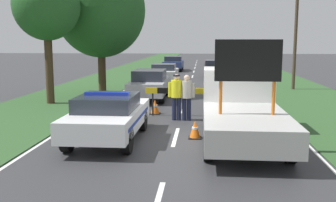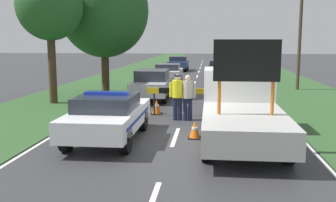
# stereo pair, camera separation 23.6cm
# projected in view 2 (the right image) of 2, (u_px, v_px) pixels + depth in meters

# --- Properties ---
(ground_plane) EXTENTS (160.00, 160.00, 0.00)m
(ground_plane) POSITION_uv_depth(u_px,v_px,m) (175.00, 139.00, 12.31)
(ground_plane) COLOR #333335
(lane_markings) EXTENTS (8.01, 69.51, 0.01)m
(lane_markings) POSITION_uv_depth(u_px,v_px,m) (195.00, 81.00, 29.48)
(lane_markings) COLOR silver
(lane_markings) RESTS_ON ground
(grass_verge_left) EXTENTS (4.93, 120.00, 0.03)m
(grass_verge_left) POSITION_uv_depth(u_px,v_px,m) (118.00, 77.00, 32.64)
(grass_verge_left) COLOR #2D5128
(grass_verge_left) RESTS_ON ground
(grass_verge_right) EXTENTS (4.93, 120.00, 0.03)m
(grass_verge_right) POSITION_uv_depth(u_px,v_px,m) (278.00, 79.00, 31.28)
(grass_verge_right) COLOR #2D5128
(grass_verge_right) RESTS_ON ground
(police_car) EXTENTS (1.92, 4.59, 1.52)m
(police_car) POSITION_uv_depth(u_px,v_px,m) (108.00, 115.00, 12.07)
(police_car) COLOR white
(police_car) RESTS_ON ground
(work_truck) EXTENTS (2.29, 5.92, 3.08)m
(work_truck) POSITION_uv_depth(u_px,v_px,m) (241.00, 107.00, 12.13)
(work_truck) COLOR white
(work_truck) RESTS_ON ground
(road_barrier) EXTENTS (2.91, 0.08, 1.15)m
(road_barrier) POSITION_uv_depth(u_px,v_px,m) (183.00, 93.00, 15.89)
(road_barrier) COLOR black
(road_barrier) RESTS_ON ground
(police_officer) EXTENTS (0.64, 0.41, 1.78)m
(police_officer) POSITION_uv_depth(u_px,v_px,m) (178.00, 93.00, 15.03)
(police_officer) COLOR #191E38
(police_officer) RESTS_ON ground
(pedestrian_civilian) EXTENTS (0.63, 0.40, 1.76)m
(pedestrian_civilian) POSITION_uv_depth(u_px,v_px,m) (188.00, 94.00, 14.97)
(pedestrian_civilian) COLOR #191E38
(pedestrian_civilian) RESTS_ON ground
(traffic_cone_near_police) EXTENTS (0.39, 0.39, 0.54)m
(traffic_cone_near_police) POSITION_uv_depth(u_px,v_px,m) (119.00, 115.00, 14.77)
(traffic_cone_near_police) COLOR black
(traffic_cone_near_police) RESTS_ON ground
(traffic_cone_centre_front) EXTENTS (0.44, 0.44, 0.61)m
(traffic_cone_centre_front) POSITION_uv_depth(u_px,v_px,m) (157.00, 107.00, 16.45)
(traffic_cone_centre_front) COLOR black
(traffic_cone_centre_front) RESTS_ON ground
(traffic_cone_near_truck) EXTENTS (0.41, 0.41, 0.56)m
(traffic_cone_near_truck) POSITION_uv_depth(u_px,v_px,m) (195.00, 130.00, 12.34)
(traffic_cone_near_truck) COLOR black
(traffic_cone_near_truck) RESTS_ON ground
(queued_car_sedan_silver) EXTENTS (1.79, 4.58, 1.54)m
(queued_car_sedan_silver) POSITION_uv_depth(u_px,v_px,m) (153.00, 84.00, 20.56)
(queued_car_sedan_silver) COLOR #B2B2B7
(queued_car_sedan_silver) RESTS_ON ground
(queued_car_van_white) EXTENTS (1.78, 3.95, 1.44)m
(queued_car_van_white) POSITION_uv_depth(u_px,v_px,m) (168.00, 74.00, 27.51)
(queued_car_van_white) COLOR silver
(queued_car_van_white) RESTS_ON ground
(queued_car_sedan_black) EXTENTS (1.75, 4.18, 1.45)m
(queued_car_sedan_black) POSITION_uv_depth(u_px,v_px,m) (219.00, 68.00, 32.41)
(queued_car_sedan_black) COLOR black
(queued_car_sedan_black) RESTS_ON ground
(queued_car_hatch_blue) EXTENTS (1.89, 4.39, 1.47)m
(queued_car_hatch_blue) POSITION_uv_depth(u_px,v_px,m) (178.00, 63.00, 39.84)
(queued_car_hatch_blue) COLOR navy
(queued_car_hatch_blue) RESTS_ON ground
(roadside_tree_near_left) EXTENTS (4.94, 4.94, 7.29)m
(roadside_tree_near_left) POSITION_uv_depth(u_px,v_px,m) (104.00, 11.00, 21.67)
(roadside_tree_near_left) COLOR #42301E
(roadside_tree_near_left) RESTS_ON ground
(roadside_tree_near_right) EXTENTS (3.13, 3.13, 6.33)m
(roadside_tree_near_right) POSITION_uv_depth(u_px,v_px,m) (50.00, 6.00, 18.50)
(roadside_tree_near_right) COLOR #42301E
(roadside_tree_near_right) RESTS_ON ground
(utility_pole) EXTENTS (1.20, 0.20, 7.91)m
(utility_pole) POSITION_uv_depth(u_px,v_px,m) (301.00, 23.00, 23.84)
(utility_pole) COLOR #473828
(utility_pole) RESTS_ON ground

